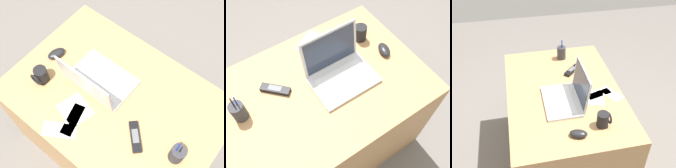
# 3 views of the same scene
# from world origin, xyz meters

# --- Properties ---
(ground_plane) EXTENTS (6.00, 6.00, 0.00)m
(ground_plane) POSITION_xyz_m (0.00, 0.00, 0.00)
(ground_plane) COLOR slate
(desk) EXTENTS (1.13, 0.79, 0.74)m
(desk) POSITION_xyz_m (0.00, 0.00, 0.37)
(desk) COLOR tan
(desk) RESTS_ON ground
(laptop) EXTENTS (0.34, 0.27, 0.25)m
(laptop) POSITION_xyz_m (0.12, 0.00, 0.79)
(laptop) COLOR silver
(laptop) RESTS_ON desk
(computer_mouse) EXTENTS (0.09, 0.12, 0.04)m
(computer_mouse) POSITION_xyz_m (0.43, -0.00, 0.76)
(computer_mouse) COLOR black
(computer_mouse) RESTS_ON desk
(coffee_mug_white) EXTENTS (0.07, 0.08, 0.10)m
(coffee_mug_white) POSITION_xyz_m (0.38, 0.16, 0.79)
(coffee_mug_white) COLOR black
(coffee_mug_white) RESTS_ON desk
(cordless_phone) EXTENTS (0.14, 0.14, 0.03)m
(cordless_phone) POSITION_xyz_m (-0.21, 0.11, 0.75)
(cordless_phone) COLOR black
(cordless_phone) RESTS_ON desk
(pen_holder) EXTENTS (0.07, 0.07, 0.18)m
(pen_holder) POSITION_xyz_m (-0.42, 0.07, 0.79)
(pen_holder) COLOR #333338
(pen_holder) RESTS_ON desk
(paper_note_near_laptop) EXTENTS (0.18, 0.15, 0.00)m
(paper_note_near_laptop) POSITION_xyz_m (0.10, 0.32, 0.74)
(paper_note_near_laptop) COLOR white
(paper_note_near_laptop) RESTS_ON desk
(paper_note_left) EXTENTS (0.11, 0.19, 0.00)m
(paper_note_left) POSITION_xyz_m (0.09, 0.23, 0.74)
(paper_note_left) COLOR white
(paper_note_left) RESTS_ON desk
(paper_note_right) EXTENTS (0.18, 0.17, 0.00)m
(paper_note_right) POSITION_xyz_m (0.12, 0.19, 0.74)
(paper_note_right) COLOR white
(paper_note_right) RESTS_ON desk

